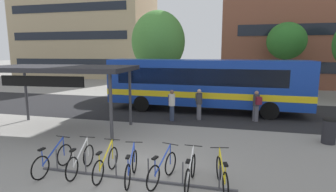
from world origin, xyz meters
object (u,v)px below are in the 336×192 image
transit_shelter (60,70)px  parked_bicycle_blue_4 (162,169)px  parked_bicycle_blue_3 (131,168)px  commuter_maroon_pack_1 (256,104)px  street_tree_2 (158,42)px  commuter_olive_pack_0 (199,102)px  street_tree_0 (286,41)px  commuter_navy_pack_2 (172,103)px  parked_bicycle_white_5 (190,172)px  parked_bicycle_blue_0 (53,160)px  parked_bicycle_yellow_2 (106,164)px  city_bus (206,83)px  parked_bicycle_white_1 (81,161)px  parked_bicycle_yellow_6 (222,175)px  trash_bin (329,131)px

transit_shelter → parked_bicycle_blue_4: bearing=-37.2°
parked_bicycle_blue_3 → commuter_maroon_pack_1: bearing=-38.1°
transit_shelter → street_tree_2: size_ratio=0.92×
commuter_olive_pack_0 → street_tree_0: bearing=132.3°
commuter_olive_pack_0 → commuter_navy_pack_2: bearing=-85.9°
transit_shelter → street_tree_0: bearing=46.6°
parked_bicycle_white_5 → street_tree_2: 18.45m
parked_bicycle_blue_0 → parked_bicycle_white_5: bearing=-82.8°
parked_bicycle_blue_4 → commuter_olive_pack_0: size_ratio=1.00×
transit_shelter → commuter_olive_pack_0: size_ratio=4.04×
parked_bicycle_blue_4 → commuter_maroon_pack_1: size_ratio=1.02×
parked_bicycle_yellow_2 → commuter_navy_pack_2: bearing=-5.8°
parked_bicycle_blue_3 → street_tree_2: 18.10m
parked_bicycle_blue_4 → street_tree_2: street_tree_2 is taller
city_bus → commuter_navy_pack_2: bearing=-117.5°
parked_bicycle_blue_0 → parked_bicycle_white_1: size_ratio=1.00×
parked_bicycle_white_1 → transit_shelter: (-3.34, 3.92, 2.45)m
parked_bicycle_yellow_2 → transit_shelter: transit_shelter is taller
parked_bicycle_blue_3 → parked_bicycle_yellow_6: 2.55m
city_bus → parked_bicycle_yellow_2: (-2.01, -9.48, -1.39)m
commuter_maroon_pack_1 → parked_bicycle_yellow_6: bearing=144.7°
city_bus → parked_bicycle_white_1: size_ratio=7.02×
street_tree_2 → transit_shelter: bearing=-94.6°
city_bus → transit_shelter: size_ratio=1.77×
parked_bicycle_blue_0 → commuter_navy_pack_2: (2.19, 6.85, 0.58)m
parked_bicycle_white_1 → parked_bicycle_white_5: same height
commuter_olive_pack_0 → trash_bin: commuter_olive_pack_0 is taller
street_tree_2 → commuter_navy_pack_2: bearing=-70.8°
trash_bin → parked_bicycle_blue_0: bearing=-152.1°
commuter_olive_pack_0 → parked_bicycle_yellow_2: bearing=-33.3°
parked_bicycle_white_1 → trash_bin: bearing=-64.3°
commuter_maroon_pack_1 → street_tree_0: 12.37m
parked_bicycle_white_5 → commuter_olive_pack_0: size_ratio=1.02×
city_bus → transit_shelter: city_bus is taller
street_tree_2 → parked_bicycle_yellow_6: bearing=-69.1°
transit_shelter → trash_bin: transit_shelter is taller
parked_bicycle_white_1 → parked_bicycle_yellow_2: same height
commuter_navy_pack_2 → trash_bin: bearing=49.3°
parked_bicycle_yellow_2 → street_tree_2: bearing=8.6°
parked_bicycle_blue_4 → street_tree_2: bearing=29.8°
city_bus → parked_bicycle_blue_0: 10.39m
transit_shelter → street_tree_2: street_tree_2 is taller
city_bus → street_tree_0: size_ratio=1.92×
street_tree_0 → street_tree_2: 11.51m
city_bus → parked_bicycle_white_1: (-2.87, -9.45, -1.39)m
city_bus → commuter_navy_pack_2: 3.24m
parked_bicycle_blue_0 → street_tree_2: size_ratio=0.23×
city_bus → commuter_maroon_pack_1: bearing=-31.5°
parked_bicycle_blue_0 → parked_bicycle_blue_4: size_ratio=1.02×
city_bus → parked_bicycle_yellow_6: size_ratio=7.14×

